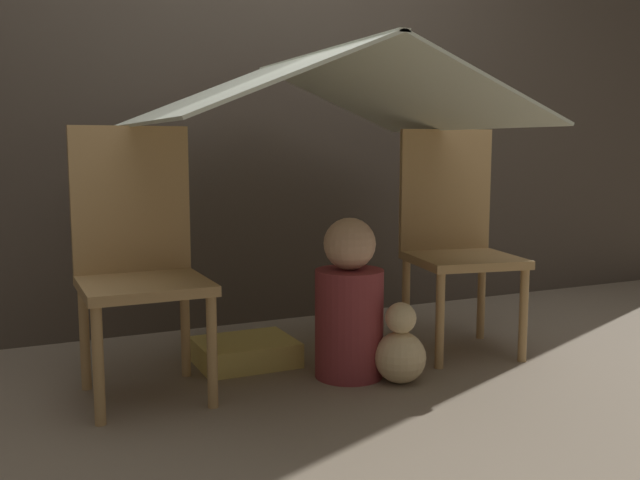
# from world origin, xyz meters

# --- Properties ---
(ground_plane) EXTENTS (8.80, 8.80, 0.00)m
(ground_plane) POSITION_xyz_m (0.00, 0.00, 0.00)
(ground_plane) COLOR gray
(wall_back) EXTENTS (7.00, 0.05, 2.50)m
(wall_back) POSITION_xyz_m (0.00, 1.07, 1.25)
(wall_back) COLOR #4C4238
(wall_back) RESTS_ON ground_plane
(chair_left) EXTENTS (0.43, 0.43, 0.97)m
(chair_left) POSITION_xyz_m (-0.68, 0.25, 0.51)
(chair_left) COLOR tan
(chair_left) RESTS_ON ground_plane
(chair_right) EXTENTS (0.50, 0.50, 0.97)m
(chair_right) POSITION_xyz_m (0.69, 0.25, 0.51)
(chair_right) COLOR tan
(chair_right) RESTS_ON ground_plane
(sheet_canopy) EXTENTS (1.36, 1.21, 0.28)m
(sheet_canopy) POSITION_xyz_m (0.00, 0.16, 1.10)
(sheet_canopy) COLOR silver
(person_front) EXTENTS (0.26, 0.26, 0.62)m
(person_front) POSITION_xyz_m (0.09, 0.08, 0.28)
(person_front) COLOR maroon
(person_front) RESTS_ON ground_plane
(floor_cushion) EXTENTS (0.39, 0.31, 0.10)m
(floor_cushion) POSITION_xyz_m (-0.23, 0.40, 0.05)
(floor_cushion) COLOR #E5CC66
(floor_cushion) RESTS_ON ground_plane
(plush_toy) EXTENTS (0.20, 0.20, 0.31)m
(plush_toy) POSITION_xyz_m (0.23, -0.07, 0.13)
(plush_toy) COLOR beige
(plush_toy) RESTS_ON ground_plane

